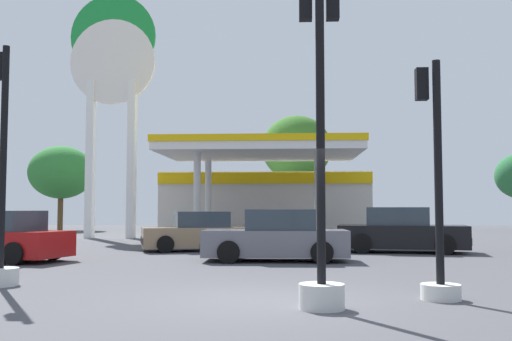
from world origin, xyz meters
The scene contains 11 objects.
ground_plane centered at (0.00, 0.00, 0.00)m, with size 90.00×90.00×0.00m, color #47474C.
gas_station centered at (-1.02, 23.28, 2.15)m, with size 11.56×12.74×4.74m.
station_pole_sign centered at (-9.17, 20.53, 8.51)m, with size 4.63×0.56×13.19m.
car_0 centered at (-0.06, 7.51, 0.70)m, with size 4.33×2.04×1.54m.
car_2 centered at (4.34, 11.24, 0.73)m, with size 4.73×2.59×1.61m.
car_5 centered at (-3.05, 11.57, 0.66)m, with size 4.36×2.80×1.45m.
traffic_signal_0 centered at (0.84, -0.77, 1.78)m, with size 0.71×0.71×5.30m.
traffic_signal_1 centered at (2.89, 0.26, 1.35)m, with size 0.68×0.70×4.15m.
traffic_signal_2 centered at (-5.55, 1.61, 1.35)m, with size 0.73×0.73×4.93m.
tree_0 centered at (-16.37, 31.73, 4.21)m, with size 4.68×4.68×6.15m.
tree_1 centered at (0.84, 29.88, 5.69)m, with size 4.76×4.76×7.94m.
Camera 1 is at (0.34, -10.01, 1.56)m, focal length 40.94 mm.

